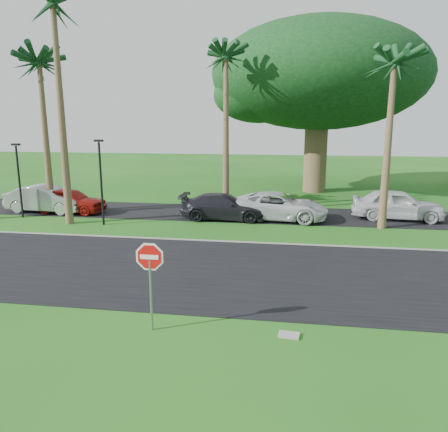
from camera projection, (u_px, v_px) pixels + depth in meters
name	position (u px, v px, depth m)	size (l,w,h in m)	color
ground	(166.00, 288.00, 14.97)	(120.00, 120.00, 0.00)	#165314
road	(180.00, 269.00, 16.90)	(120.00, 8.00, 0.02)	black
parking_strip	(222.00, 213.00, 27.03)	(120.00, 5.00, 0.02)	black
curb	(201.00, 240.00, 20.80)	(120.00, 0.12, 0.06)	gray
stop_sign_near	(150.00, 268.00, 11.62)	(1.05, 0.07, 2.62)	gray
palm_left_mid	(40.00, 67.00, 25.29)	(5.00, 5.00, 10.00)	brown
palm_left_near	(53.00, 9.00, 21.98)	(5.00, 5.00, 12.50)	brown
palm_center	(226.00, 61.00, 26.51)	(5.00, 5.00, 10.50)	brown
palm_right_near	(394.00, 67.00, 21.52)	(5.00, 5.00, 9.50)	brown
canopy_tree	(319.00, 76.00, 33.39)	(16.50, 16.50, 13.12)	brown
streetlight_left	(19.00, 175.00, 25.32)	(0.45, 0.25, 4.34)	black
streetlight_right	(101.00, 177.00, 23.50)	(0.45, 0.25, 4.64)	black
car_silver	(47.00, 199.00, 27.16)	(1.76, 5.05, 1.66)	#A4A6AB
car_red	(70.00, 201.00, 26.95)	(1.81, 4.50, 1.53)	#9A130C
car_dark	(224.00, 207.00, 25.18)	(2.06, 5.06, 1.47)	black
car_minivan	(278.00, 206.00, 25.10)	(2.60, 5.63, 1.56)	silver
car_pickup	(398.00, 205.00, 25.13)	(2.05, 5.10, 1.74)	silver
utility_slab	(289.00, 335.00, 11.64)	(0.55, 0.35, 0.06)	gray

